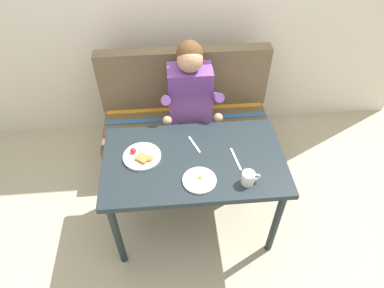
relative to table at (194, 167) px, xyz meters
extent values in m
plane|color=#ACA689|center=(0.00, 0.00, -0.65)|extent=(8.00, 8.00, 0.00)
cube|color=#1B252A|center=(0.00, 0.00, 0.06)|extent=(1.20, 0.70, 0.04)
cylinder|color=#1B252A|center=(-0.54, -0.29, -0.30)|extent=(0.05, 0.05, 0.69)
cylinder|color=#1B252A|center=(0.54, -0.29, -0.30)|extent=(0.05, 0.05, 0.69)
cylinder|color=#1B252A|center=(-0.54, 0.29, -0.30)|extent=(0.05, 0.05, 0.69)
cylinder|color=#1B252A|center=(0.54, 0.29, -0.30)|extent=(0.05, 0.05, 0.69)
cube|color=brown|center=(0.00, 0.72, -0.45)|extent=(1.44, 0.56, 0.40)
cube|color=brown|center=(0.00, 0.72, -0.22)|extent=(1.40, 0.52, 0.06)
cube|color=brown|center=(0.00, 0.94, 0.08)|extent=(1.44, 0.12, 0.54)
cube|color=#C63D33|center=(0.00, 0.58, -0.18)|extent=(1.38, 0.05, 0.01)
cube|color=#336099|center=(0.00, 0.72, -0.18)|extent=(1.38, 0.05, 0.01)
cube|color=orange|center=(0.00, 0.86, -0.18)|extent=(1.38, 0.05, 0.01)
cube|color=#6D3F8C|center=(0.03, 0.66, 0.11)|extent=(0.34, 0.22, 0.48)
sphere|color=tan|center=(0.03, 0.64, 0.44)|extent=(0.19, 0.19, 0.19)
sphere|color=brown|center=(0.03, 0.67, 0.47)|extent=(0.19, 0.19, 0.19)
cylinder|color=#6D3F8C|center=(-0.16, 0.52, 0.18)|extent=(0.07, 0.29, 0.23)
cylinder|color=#6D3F8C|center=(0.22, 0.52, 0.18)|extent=(0.07, 0.29, 0.23)
sphere|color=tan|center=(-0.16, 0.40, 0.08)|extent=(0.07, 0.07, 0.07)
sphere|color=tan|center=(0.22, 0.40, 0.08)|extent=(0.07, 0.07, 0.07)
cylinder|color=#232333|center=(-0.06, 0.49, -0.13)|extent=(0.09, 0.34, 0.09)
cylinder|color=#232333|center=(-0.06, 0.32, -0.39)|extent=(0.08, 0.08, 0.52)
cube|color=black|center=(-0.06, 0.26, -0.62)|extent=(0.09, 0.20, 0.05)
cylinder|color=#232333|center=(0.11, 0.49, -0.13)|extent=(0.09, 0.34, 0.09)
cylinder|color=#232333|center=(0.11, 0.32, -0.39)|extent=(0.08, 0.08, 0.52)
cube|color=black|center=(0.11, 0.26, -0.62)|extent=(0.09, 0.20, 0.05)
cylinder|color=white|center=(-0.34, 0.05, 0.09)|extent=(0.25, 0.25, 0.02)
cube|color=olive|center=(-0.33, 0.01, 0.11)|extent=(0.10, 0.10, 0.02)
sphere|color=red|center=(-0.40, 0.08, 0.12)|extent=(0.04, 0.04, 0.04)
ellipsoid|color=#CC6623|center=(-0.30, 0.01, 0.11)|extent=(0.06, 0.05, 0.02)
cylinder|color=white|center=(0.02, -0.19, 0.09)|extent=(0.21, 0.21, 0.01)
ellipsoid|color=white|center=(0.02, -0.19, 0.10)|extent=(0.09, 0.08, 0.01)
sphere|color=yellow|center=(0.02, -0.18, 0.11)|extent=(0.03, 0.03, 0.03)
cylinder|color=white|center=(0.31, -0.22, 0.13)|extent=(0.08, 0.08, 0.09)
cylinder|color=brown|center=(0.31, -0.22, 0.16)|extent=(0.07, 0.07, 0.01)
torus|color=white|center=(0.36, -0.22, 0.13)|extent=(0.05, 0.01, 0.05)
cube|color=silver|center=(0.01, 0.13, 0.08)|extent=(0.07, 0.16, 0.00)
cube|color=silver|center=(0.27, -0.03, 0.08)|extent=(0.05, 0.20, 0.00)
camera|label=1|loc=(-0.14, -1.50, 1.72)|focal=31.66mm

